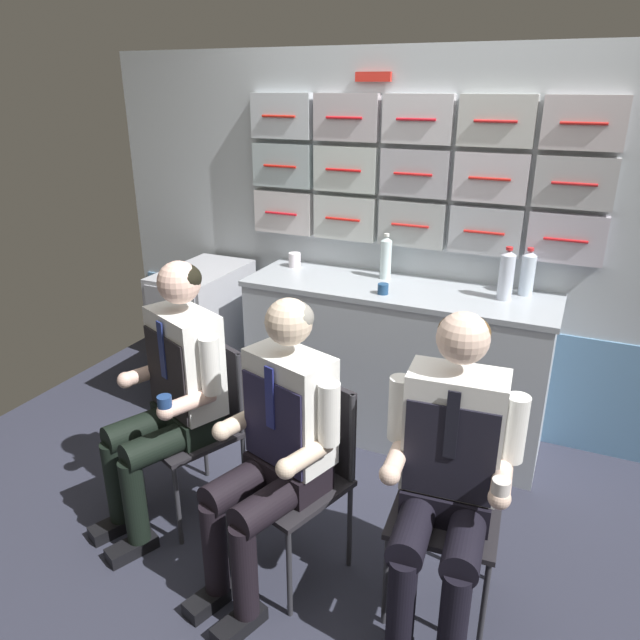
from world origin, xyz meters
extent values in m
cube|color=#2C2D3C|center=(0.00, 0.00, -0.02)|extent=(4.80, 4.80, 0.04)
cube|color=#B1B8BE|center=(0.00, 1.38, 1.07)|extent=(4.20, 0.06, 2.15)
cube|color=#5D88AF|center=(0.00, 1.34, 0.34)|extent=(4.12, 0.01, 0.68)
cube|color=silver|center=(-0.92, 1.32, 1.22)|extent=(0.38, 0.06, 0.25)
cylinder|color=red|center=(-0.92, 1.28, 1.22)|extent=(0.21, 0.01, 0.01)
cube|color=silver|center=(-0.51, 1.32, 1.22)|extent=(0.38, 0.06, 0.25)
cylinder|color=red|center=(-0.51, 1.28, 1.22)|extent=(0.21, 0.01, 0.01)
cube|color=#AFB3B3|center=(-0.11, 1.32, 1.22)|extent=(0.38, 0.06, 0.25)
cylinder|color=red|center=(-0.11, 1.28, 1.22)|extent=(0.21, 0.01, 0.01)
cube|color=#B2B6BE|center=(0.30, 1.32, 1.22)|extent=(0.38, 0.06, 0.25)
cylinder|color=red|center=(0.30, 1.28, 1.22)|extent=(0.21, 0.01, 0.01)
cube|color=#BCB5C3|center=(0.71, 1.32, 1.22)|extent=(0.38, 0.06, 0.25)
cylinder|color=red|center=(0.71, 1.28, 1.22)|extent=(0.21, 0.01, 0.01)
cube|color=#A7B7BB|center=(-0.92, 1.32, 1.50)|extent=(0.38, 0.06, 0.25)
cylinder|color=red|center=(-0.92, 1.28, 1.50)|extent=(0.21, 0.01, 0.01)
cube|color=silver|center=(-0.51, 1.32, 1.50)|extent=(0.38, 0.06, 0.25)
cylinder|color=red|center=(-0.51, 1.28, 1.50)|extent=(0.21, 0.01, 0.01)
cube|color=#B5B3BB|center=(-0.11, 1.32, 1.50)|extent=(0.38, 0.06, 0.25)
cylinder|color=red|center=(-0.11, 1.28, 1.50)|extent=(0.21, 0.01, 0.01)
cube|color=silver|center=(0.30, 1.32, 1.50)|extent=(0.38, 0.06, 0.25)
cylinder|color=red|center=(0.30, 1.28, 1.50)|extent=(0.21, 0.01, 0.01)
cube|color=#ABABAD|center=(0.71, 1.32, 1.50)|extent=(0.38, 0.06, 0.25)
cylinder|color=red|center=(0.71, 1.28, 1.50)|extent=(0.21, 0.01, 0.01)
cube|color=silver|center=(-0.92, 1.32, 1.78)|extent=(0.38, 0.06, 0.25)
cylinder|color=red|center=(-0.92, 1.28, 1.78)|extent=(0.21, 0.01, 0.01)
cube|color=#BEB5BB|center=(-0.51, 1.32, 1.78)|extent=(0.38, 0.06, 0.25)
cylinder|color=red|center=(-0.51, 1.28, 1.78)|extent=(0.21, 0.01, 0.01)
cube|color=silver|center=(-0.11, 1.32, 1.78)|extent=(0.38, 0.06, 0.25)
cylinder|color=red|center=(-0.11, 1.28, 1.78)|extent=(0.21, 0.01, 0.01)
cube|color=beige|center=(0.30, 1.32, 1.78)|extent=(0.38, 0.06, 0.25)
cylinder|color=red|center=(0.30, 1.28, 1.78)|extent=(0.21, 0.01, 0.01)
cube|color=#BDB3B6|center=(0.71, 1.32, 1.78)|extent=(0.38, 0.06, 0.25)
cylinder|color=red|center=(0.71, 1.28, 1.78)|extent=(0.21, 0.01, 0.01)
cube|color=red|center=(-0.37, 1.33, 1.99)|extent=(0.20, 0.02, 0.05)
cube|color=#B5BCC5|center=(-0.10, 1.09, 0.44)|extent=(1.68, 0.52, 0.88)
cube|color=#A5ADB5|center=(-0.10, 1.09, 0.90)|extent=(1.72, 0.53, 0.03)
sphere|color=black|center=(-1.48, 0.71, 0.04)|extent=(0.07, 0.07, 0.07)
sphere|color=black|center=(-1.17, 0.71, 0.04)|extent=(0.07, 0.07, 0.07)
sphere|color=black|center=(-1.48, 1.26, 0.04)|extent=(0.07, 0.07, 0.07)
sphere|color=black|center=(-1.17, 1.26, 0.04)|extent=(0.07, 0.07, 0.07)
cube|color=#AAACB4|center=(-1.33, 0.98, 0.48)|extent=(0.40, 0.64, 0.82)
cube|color=#9698A0|center=(-1.33, 0.66, 0.21)|extent=(0.35, 0.01, 0.22)
cube|color=#9698A0|center=(-1.33, 0.66, 0.48)|extent=(0.35, 0.01, 0.22)
cube|color=#9698A0|center=(-1.33, 0.66, 0.76)|extent=(0.35, 0.01, 0.22)
cylinder|color=#28282D|center=(-1.33, 0.68, 0.87)|extent=(0.32, 0.02, 0.02)
cylinder|color=#2D2D33|center=(-1.00, -0.07, 0.21)|extent=(0.02, 0.02, 0.42)
cylinder|color=#2D2D33|center=(-0.67, -0.22, 0.21)|extent=(0.02, 0.02, 0.42)
cylinder|color=#2D2D33|center=(-0.86, 0.26, 0.21)|extent=(0.02, 0.02, 0.42)
cylinder|color=#2D2D33|center=(-0.53, 0.11, 0.21)|extent=(0.02, 0.02, 0.42)
cube|color=black|center=(-0.77, 0.02, 0.43)|extent=(0.53, 0.53, 0.02)
cube|color=black|center=(-0.69, 0.19, 0.64)|extent=(0.35, 0.17, 0.40)
cylinder|color=#2D2D33|center=(-0.86, 0.26, 0.64)|extent=(0.02, 0.02, 0.40)
cylinder|color=#2D2D33|center=(-0.53, 0.11, 0.64)|extent=(0.02, 0.02, 0.40)
cube|color=black|center=(-1.00, -0.29, 0.03)|extent=(0.17, 0.24, 0.06)
cube|color=black|center=(-0.83, -0.36, 0.03)|extent=(0.17, 0.24, 0.06)
cylinder|color=black|center=(-0.99, -0.25, 0.26)|extent=(0.10, 0.10, 0.41)
cylinder|color=black|center=(-0.82, -0.33, 0.26)|extent=(0.10, 0.10, 0.41)
cylinder|color=black|center=(-0.92, -0.10, 0.49)|extent=(0.27, 0.40, 0.13)
cylinder|color=black|center=(-0.75, -0.17, 0.49)|extent=(0.27, 0.40, 0.13)
cube|color=black|center=(-0.77, 0.02, 0.50)|extent=(0.39, 0.32, 0.12)
cube|color=white|center=(-0.76, 0.04, 0.79)|extent=(0.40, 0.32, 0.47)
cube|color=black|center=(-0.80, -0.06, 0.76)|extent=(0.30, 0.14, 0.38)
cube|color=navy|center=(-0.80, -0.06, 0.88)|extent=(0.04, 0.03, 0.26)
cylinder|color=white|center=(-0.95, 0.12, 0.85)|extent=(0.08, 0.08, 0.26)
cylinder|color=beige|center=(-0.97, 0.02, 0.70)|extent=(0.16, 0.24, 0.07)
sphere|color=beige|center=(-1.02, -0.08, 0.70)|extent=(0.08, 0.08, 0.08)
cylinder|color=white|center=(-0.57, -0.05, 0.85)|extent=(0.08, 0.08, 0.26)
cylinder|color=beige|center=(-0.63, -0.14, 0.70)|extent=(0.16, 0.24, 0.07)
sphere|color=beige|center=(-0.67, -0.23, 0.70)|extent=(0.08, 0.08, 0.08)
cylinder|color=navy|center=(-0.67, -0.23, 0.74)|extent=(0.06, 0.06, 0.06)
sphere|color=beige|center=(-0.76, 0.04, 1.16)|extent=(0.19, 0.19, 0.19)
ellipsoid|color=black|center=(-0.75, 0.05, 1.18)|extent=(0.24, 0.23, 0.13)
cylinder|color=#2D2D33|center=(-0.38, -0.25, 0.21)|extent=(0.02, 0.02, 0.42)
cylinder|color=#2D2D33|center=(-0.04, -0.37, 0.21)|extent=(0.02, 0.02, 0.42)
cylinder|color=#2D2D33|center=(-0.27, 0.09, 0.21)|extent=(0.02, 0.02, 0.42)
cylinder|color=#2D2D33|center=(0.07, -0.02, 0.21)|extent=(0.02, 0.02, 0.42)
cube|color=black|center=(-0.16, -0.14, 0.43)|extent=(0.51, 0.51, 0.02)
cube|color=black|center=(-0.10, 0.04, 0.64)|extent=(0.36, 0.14, 0.40)
cylinder|color=#2D2D33|center=(-0.27, 0.09, 0.64)|extent=(0.02, 0.02, 0.40)
cylinder|color=#2D2D33|center=(0.07, -0.02, 0.64)|extent=(0.02, 0.02, 0.40)
cube|color=black|center=(-0.35, -0.46, 0.03)|extent=(0.15, 0.24, 0.06)
cube|color=black|center=(-0.19, -0.51, 0.03)|extent=(0.15, 0.24, 0.06)
cylinder|color=black|center=(-0.34, -0.42, 0.26)|extent=(0.10, 0.10, 0.41)
cylinder|color=black|center=(-0.17, -0.47, 0.26)|extent=(0.10, 0.10, 0.41)
cylinder|color=black|center=(-0.29, -0.26, 0.49)|extent=(0.24, 0.38, 0.13)
cylinder|color=black|center=(-0.12, -0.32, 0.49)|extent=(0.24, 0.38, 0.13)
cube|color=black|center=(-0.16, -0.14, 0.50)|extent=(0.37, 0.29, 0.12)
cube|color=white|center=(-0.15, -0.12, 0.78)|extent=(0.38, 0.29, 0.45)
cube|color=#22203C|center=(-0.18, -0.21, 0.75)|extent=(0.30, 0.11, 0.36)
cube|color=navy|center=(-0.18, -0.22, 0.87)|extent=(0.04, 0.02, 0.25)
cylinder|color=white|center=(-0.34, -0.06, 0.83)|extent=(0.08, 0.08, 0.25)
cylinder|color=beige|center=(-0.35, -0.16, 0.69)|extent=(0.14, 0.24, 0.07)
sphere|color=beige|center=(-0.39, -0.26, 0.69)|extent=(0.08, 0.08, 0.08)
cylinder|color=white|center=(0.04, -0.18, 0.83)|extent=(0.08, 0.08, 0.25)
cylinder|color=beige|center=(-0.01, -0.27, 0.69)|extent=(0.14, 0.24, 0.07)
sphere|color=beige|center=(-0.04, -0.37, 0.69)|extent=(0.08, 0.08, 0.08)
sphere|color=beige|center=(-0.15, -0.12, 1.14)|extent=(0.18, 0.18, 0.18)
ellipsoid|color=gray|center=(-0.15, -0.11, 1.16)|extent=(0.22, 0.21, 0.13)
cylinder|color=#2D2D33|center=(0.31, -0.25, 0.21)|extent=(0.02, 0.02, 0.42)
cylinder|color=#2D2D33|center=(0.66, -0.22, 0.21)|extent=(0.02, 0.02, 0.42)
cylinder|color=#2D2D33|center=(0.28, 0.11, 0.21)|extent=(0.02, 0.02, 0.42)
cylinder|color=#2D2D33|center=(0.64, 0.14, 0.21)|extent=(0.02, 0.02, 0.42)
cube|color=black|center=(0.47, -0.05, 0.43)|extent=(0.43, 0.43, 0.02)
cube|color=black|center=(0.46, 0.14, 0.64)|extent=(0.37, 0.06, 0.40)
cylinder|color=#2D2D33|center=(0.28, 0.11, 0.64)|extent=(0.02, 0.02, 0.40)
cylinder|color=#2D2D33|center=(0.64, 0.14, 0.64)|extent=(0.02, 0.02, 0.40)
cylinder|color=black|center=(0.41, -0.39, 0.26)|extent=(0.10, 0.10, 0.41)
cylinder|color=black|center=(0.59, -0.38, 0.26)|extent=(0.10, 0.10, 0.41)
cylinder|color=black|center=(0.39, -0.23, 0.49)|extent=(0.16, 0.38, 0.13)
cylinder|color=black|center=(0.57, -0.21, 0.49)|extent=(0.16, 0.38, 0.13)
cube|color=black|center=(0.47, -0.05, 0.50)|extent=(0.34, 0.22, 0.12)
cube|color=white|center=(0.47, -0.03, 0.79)|extent=(0.36, 0.22, 0.46)
cube|color=black|center=(0.48, -0.13, 0.75)|extent=(0.32, 0.04, 0.37)
cube|color=black|center=(0.48, -0.14, 0.87)|extent=(0.04, 0.01, 0.26)
cylinder|color=white|center=(0.27, -0.05, 0.84)|extent=(0.08, 0.08, 0.25)
cylinder|color=beige|center=(0.29, -0.15, 0.69)|extent=(0.09, 0.24, 0.07)
sphere|color=beige|center=(0.30, -0.26, 0.69)|extent=(0.08, 0.08, 0.08)
cylinder|color=white|center=(0.67, -0.02, 0.84)|extent=(0.08, 0.08, 0.25)
cylinder|color=beige|center=(0.66, -0.12, 0.69)|extent=(0.09, 0.24, 0.07)
sphere|color=beige|center=(0.67, -0.23, 0.69)|extent=(0.08, 0.08, 0.08)
cylinder|color=silver|center=(0.67, -0.23, 0.73)|extent=(0.06, 0.06, 0.06)
sphere|color=beige|center=(0.47, -0.03, 1.15)|extent=(0.18, 0.18, 0.18)
ellipsoid|color=brown|center=(0.47, -0.02, 1.17)|extent=(0.19, 0.18, 0.13)
cylinder|color=silver|center=(0.46, 1.13, 1.03)|extent=(0.08, 0.08, 0.24)
cone|color=silver|center=(0.46, 1.13, 1.16)|extent=(0.08, 0.08, 0.02)
cylinder|color=red|center=(0.46, 1.13, 1.18)|extent=(0.03, 0.03, 0.02)
cylinder|color=silver|center=(-0.22, 1.22, 1.02)|extent=(0.06, 0.06, 0.22)
cone|color=silver|center=(-0.22, 1.22, 1.14)|extent=(0.06, 0.06, 0.02)
cylinder|color=silver|center=(-0.22, 1.22, 1.17)|extent=(0.03, 0.03, 0.02)
cylinder|color=silver|center=(0.55, 1.26, 1.02)|extent=(0.08, 0.08, 0.21)
cone|color=silver|center=(0.55, 1.26, 1.14)|extent=(0.08, 0.08, 0.02)
cylinder|color=red|center=(0.55, 1.26, 1.16)|extent=(0.03, 0.03, 0.02)
cylinder|color=white|center=(-0.80, 1.22, 0.95)|extent=(0.07, 0.07, 0.09)
cylinder|color=#382114|center=(-0.80, 1.22, 0.99)|extent=(0.06, 0.06, 0.01)
cylinder|color=navy|center=(-0.14, 0.95, 0.94)|extent=(0.06, 0.06, 0.06)
cylinder|color=#382114|center=(-0.14, 0.95, 0.96)|extent=(0.05, 0.05, 0.01)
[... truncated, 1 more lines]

